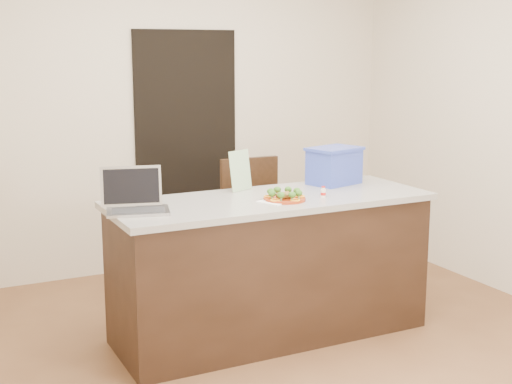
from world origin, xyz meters
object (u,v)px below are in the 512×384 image
island (270,267)px  yogurt_bottle (323,193)px  plate (285,199)px  chair (256,219)px  napkin (275,201)px  blue_box (334,165)px  laptop (135,199)px

island → yogurt_bottle: 0.59m
plate → chair: 0.95m
napkin → island: bearing=72.4°
island → plate: 0.48m
plate → napkin: bearing=-168.9°
plate → napkin: size_ratio=1.58×
island → napkin: size_ratio=12.37×
island → blue_box: 0.87m
island → plate: bearing=-73.6°
plate → blue_box: (0.57, 0.33, 0.12)m
yogurt_bottle → island: bearing=154.3°
napkin → blue_box: bearing=28.0°
napkin → yogurt_bottle: (0.34, -0.01, 0.03)m
napkin → blue_box: blue_box is taller
blue_box → napkin: bearing=-168.2°
island → plate: size_ratio=7.81×
laptop → plate: bearing=6.5°
laptop → chair: bearing=47.3°
chair → napkin: bearing=-108.0°
napkin → chair: 0.98m
napkin → laptop: (-0.84, 0.16, 0.06)m
plate → laptop: 0.93m
blue_box → laptop: bearing=171.1°
chair → blue_box: bearing=-55.4°
blue_box → chair: blue_box is taller
laptop → blue_box: bearing=22.5°
laptop → chair: size_ratio=0.39×
plate → blue_box: blue_box is taller
yogurt_bottle → laptop: bearing=171.9°
island → blue_box: blue_box is taller
yogurt_bottle → chair: (-0.04, 0.88, -0.36)m
island → chair: 0.79m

